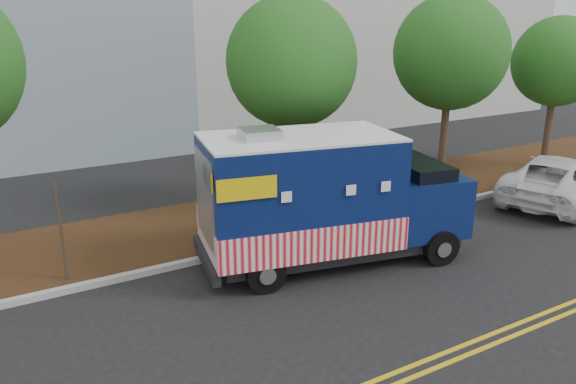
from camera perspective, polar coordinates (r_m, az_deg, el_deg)
ground at (r=13.85m, az=1.89°, el=-7.35°), size 120.00×120.00×0.00m
curb at (r=14.92m, az=-0.97°, el=-5.11°), size 120.00×0.18×0.15m
mulch_strip at (r=16.65m, az=-4.51°, el=-2.66°), size 120.00×4.00×0.15m
centerline_near at (r=10.82m, az=14.97°, el=-15.77°), size 120.00×0.10×0.01m
centerline_far at (r=10.68m, az=15.94°, el=-16.35°), size 120.00×0.10×0.01m
tree_b at (r=16.67m, az=0.36°, el=13.02°), size 3.83×3.83×6.42m
tree_c at (r=20.23m, az=16.21°, el=13.43°), size 3.87×3.87×6.52m
tree_d at (r=23.55m, az=25.71°, el=11.82°), size 3.30×3.30×5.79m
sign_post at (r=13.31m, az=-22.01°, el=-4.17°), size 0.06×0.06×2.40m
food_truck at (r=13.44m, az=3.45°, el=-1.01°), size 6.85×3.62×3.43m
white_car at (r=20.14m, az=25.67°, el=1.23°), size 5.89×4.21×1.49m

